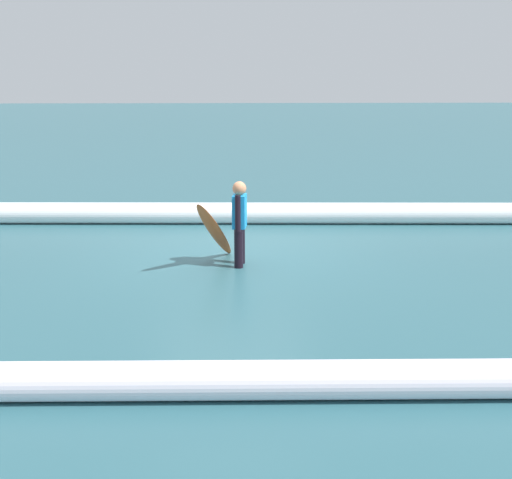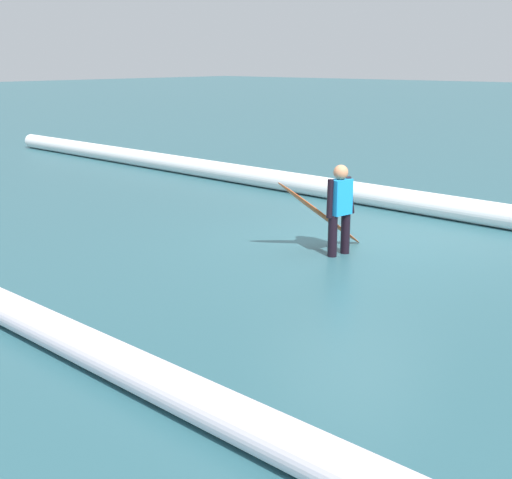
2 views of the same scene
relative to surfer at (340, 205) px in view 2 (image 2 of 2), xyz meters
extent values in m
plane|color=#2C5C66|center=(0.13, -0.66, -0.76)|extent=(157.53, 157.53, 0.00)
cylinder|color=black|center=(0.02, 0.14, -0.45)|extent=(0.14, 0.14, 0.63)
cylinder|color=black|center=(-0.02, -0.14, -0.45)|extent=(0.14, 0.14, 0.63)
cube|color=#198CD8|center=(0.00, 0.00, 0.13)|extent=(0.25, 0.37, 0.53)
sphere|color=tan|center=(0.00, 0.00, 0.50)|extent=(0.22, 0.22, 0.22)
cylinder|color=black|center=(0.03, 0.21, 0.13)|extent=(0.09, 0.10, 0.57)
cylinder|color=black|center=(-0.03, -0.21, 0.13)|extent=(0.09, 0.21, 0.58)
ellipsoid|color=#E55926|center=(0.40, -0.06, -0.20)|extent=(0.71, 1.60, 1.17)
ellipsoid|color=red|center=(0.40, -0.06, -0.19)|extent=(0.47, 1.26, 0.95)
cylinder|color=white|center=(2.93, -3.51, -0.54)|extent=(24.79, 1.65, 0.44)
camera|label=1|loc=(0.23, 10.96, 2.17)|focal=49.25mm
camera|label=2|loc=(-5.87, 8.51, 2.12)|focal=49.47mm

